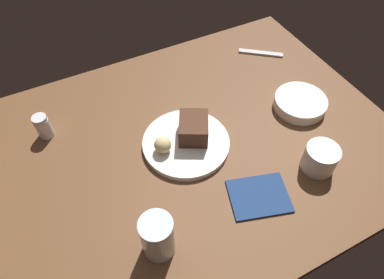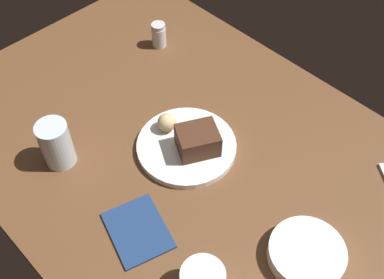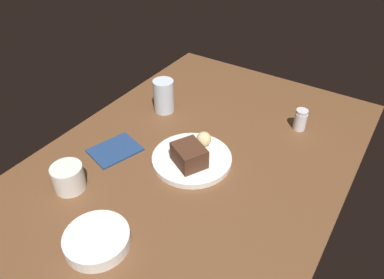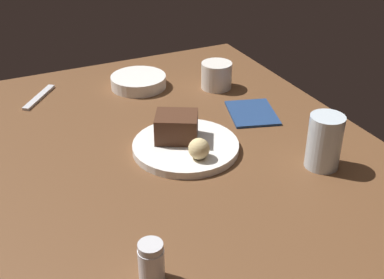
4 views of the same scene
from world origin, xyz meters
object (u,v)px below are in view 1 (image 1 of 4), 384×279
at_px(dessert_plate, 186,143).
at_px(salt_shaker, 43,126).
at_px(coffee_cup, 320,159).
at_px(folded_napkin, 259,196).
at_px(chocolate_cake_slice, 194,128).
at_px(bread_roll, 163,146).
at_px(side_bowl, 300,103).
at_px(dessert_spoon, 261,53).
at_px(water_glass, 158,237).

relative_size(dessert_plate, salt_shaker, 3.26).
xyz_separation_m(coffee_cup, folded_napkin, (0.18, 0.01, -0.03)).
distance_m(dessert_plate, chocolate_cake_slice, 0.05).
bearing_deg(chocolate_cake_slice, dessert_plate, 14.81).
xyz_separation_m(chocolate_cake_slice, coffee_cup, (-0.24, 0.23, -0.01)).
bearing_deg(salt_shaker, bread_roll, 141.10).
height_order(side_bowl, coffee_cup, coffee_cup).
distance_m(dessert_spoon, folded_napkin, 0.56).
relative_size(coffee_cup, dessert_spoon, 0.56).
xyz_separation_m(water_glass, coffee_cup, (-0.45, -0.01, -0.02)).
bearing_deg(side_bowl, bread_roll, -2.68).
xyz_separation_m(side_bowl, folded_napkin, (0.28, 0.20, -0.01)).
distance_m(coffee_cup, folded_napkin, 0.18).
height_order(bread_roll, salt_shaker, salt_shaker).
bearing_deg(water_glass, salt_shaker, -71.15).
relative_size(dessert_plate, water_glass, 2.02).
relative_size(water_glass, coffee_cup, 1.38).
distance_m(dessert_plate, salt_shaker, 0.39).
height_order(water_glass, folded_napkin, water_glass).
height_order(dessert_plate, water_glass, water_glass).
relative_size(water_glass, dessert_spoon, 0.77).
bearing_deg(dessert_plate, chocolate_cake_slice, -165.19).
bearing_deg(dessert_plate, water_glass, 52.36).
bearing_deg(salt_shaker, coffee_cup, 144.53).
bearing_deg(side_bowl, dessert_plate, -3.95).
height_order(dessert_plate, coffee_cup, coffee_cup).
height_order(chocolate_cake_slice, water_glass, water_glass).
relative_size(salt_shaker, side_bowl, 0.47).
bearing_deg(dessert_spoon, chocolate_cake_slice, 69.01).
bearing_deg(folded_napkin, coffee_cup, -178.14).
bearing_deg(chocolate_cake_slice, salt_shaker, -29.21).
bearing_deg(water_glass, folded_napkin, -178.48).
bearing_deg(dessert_spoon, dessert_plate, 68.02).
bearing_deg(dessert_spoon, side_bowl, 118.17).
relative_size(chocolate_cake_slice, water_glass, 0.79).
xyz_separation_m(dessert_plate, salt_shaker, (0.33, -0.21, 0.03)).
relative_size(salt_shaker, water_glass, 0.62).
xyz_separation_m(chocolate_cake_slice, water_glass, (0.21, 0.24, 0.01)).
bearing_deg(dessert_plate, dessert_spoon, -149.49).
bearing_deg(coffee_cup, side_bowl, -116.30).
distance_m(chocolate_cake_slice, side_bowl, 0.34).
bearing_deg(bread_roll, coffee_cup, 147.43).
bearing_deg(chocolate_cake_slice, bread_roll, 7.44).
height_order(bread_roll, coffee_cup, coffee_cup).
xyz_separation_m(salt_shaker, coffee_cup, (-0.60, 0.42, 0.00)).
height_order(salt_shaker, coffee_cup, same).
relative_size(chocolate_cake_slice, side_bowl, 0.60).
xyz_separation_m(salt_shaker, dessert_spoon, (-0.73, -0.03, -0.03)).
distance_m(dessert_plate, side_bowl, 0.36).
height_order(dessert_spoon, folded_napkin, dessert_spoon).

